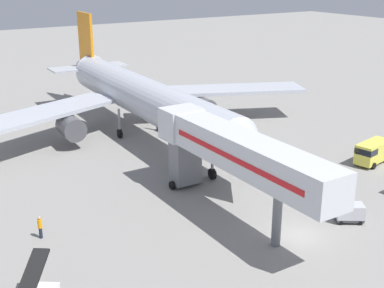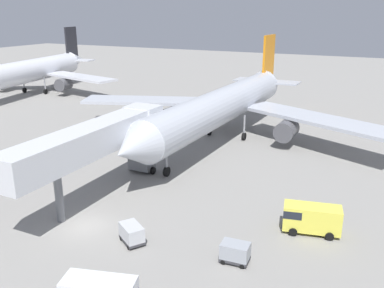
% 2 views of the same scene
% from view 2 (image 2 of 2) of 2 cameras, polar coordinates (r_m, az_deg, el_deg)
% --- Properties ---
extents(ground_plane, '(300.00, 300.00, 0.00)m').
position_cam_2_polar(ground_plane, '(37.40, -14.18, -10.71)').
color(ground_plane, gray).
extents(airplane_at_gate, '(47.47, 47.81, 13.38)m').
position_cam_2_polar(airplane_at_gate, '(58.57, 4.54, 5.31)').
color(airplane_at_gate, '#B7BCC6').
rests_on(airplane_at_gate, ground).
extents(jet_bridge, '(3.46, 20.45, 7.47)m').
position_cam_2_polar(jet_bridge, '(40.78, -12.31, 0.48)').
color(jet_bridge, silver).
rests_on(jet_bridge, ground).
extents(service_van_outer_right, '(4.85, 2.77, 2.35)m').
position_cam_2_polar(service_van_outer_right, '(36.08, 15.71, -9.56)').
color(service_van_outer_right, '#E5DB4C').
rests_on(service_van_outer_right, ground).
extents(baggage_cart_far_left, '(2.56, 2.33, 1.53)m').
position_cam_2_polar(baggage_cart_far_left, '(33.87, -8.17, -11.87)').
color(baggage_cart_far_left, '#38383D').
rests_on(baggage_cart_far_left, ground).
extents(baggage_cart_mid_right, '(2.12, 1.48, 1.51)m').
position_cam_2_polar(baggage_cart_mid_right, '(31.44, 5.86, -14.33)').
color(baggage_cart_mid_right, '#38383D').
rests_on(baggage_cart_mid_right, ground).
extents(ground_crew_worker_foreground, '(0.47, 0.47, 1.81)m').
position_cam_2_polar(ground_crew_worker_foreground, '(54.82, -21.12, -1.01)').
color(ground_crew_worker_foreground, '#1E2333').
rests_on(ground_crew_worker_foreground, ground).
extents(airplane_background, '(40.37, 42.41, 13.42)m').
position_cam_2_polar(airplane_background, '(97.32, -20.97, 9.21)').
color(airplane_background, silver).
rests_on(airplane_background, ground).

